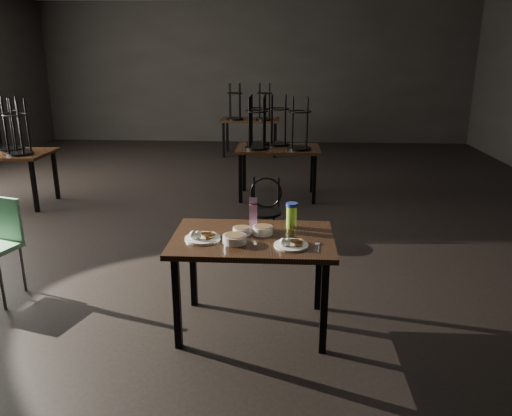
# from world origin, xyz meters

# --- Properties ---
(room) EXTENTS (12.00, 12.04, 3.22)m
(room) POSITION_xyz_m (-0.06, 0.01, 2.33)
(room) COLOR black
(room) RESTS_ON ground
(main_table) EXTENTS (1.20, 0.80, 0.75)m
(main_table) POSITION_xyz_m (0.50, -2.54, 0.67)
(main_table) COLOR black
(main_table) RESTS_ON ground
(plate_left) EXTENTS (0.26, 0.26, 0.08)m
(plate_left) POSITION_xyz_m (0.13, -2.62, 0.77)
(plate_left) COLOR white
(plate_left) RESTS_ON main_table
(plate_right) EXTENTS (0.24, 0.24, 0.08)m
(plate_right) POSITION_xyz_m (0.78, -2.71, 0.77)
(plate_right) COLOR white
(plate_right) RESTS_ON main_table
(bowl_near) EXTENTS (0.14, 0.14, 0.05)m
(bowl_near) POSITION_xyz_m (0.41, -2.49, 0.78)
(bowl_near) COLOR white
(bowl_near) RESTS_ON main_table
(bowl_far) EXTENTS (0.15, 0.15, 0.06)m
(bowl_far) POSITION_xyz_m (0.57, -2.47, 0.78)
(bowl_far) COLOR white
(bowl_far) RESTS_ON main_table
(bowl_big) EXTENTS (0.17, 0.17, 0.06)m
(bowl_big) POSITION_xyz_m (0.38, -2.67, 0.78)
(bowl_big) COLOR white
(bowl_big) RESTS_ON main_table
(juice_carton) EXTENTS (0.06, 0.06, 0.25)m
(juice_carton) POSITION_xyz_m (0.49, -2.35, 0.86)
(juice_carton) COLOR #7F176E
(juice_carton) RESTS_ON main_table
(water_bottle) EXTENTS (0.10, 0.10, 0.20)m
(water_bottle) POSITION_xyz_m (0.78, -2.31, 0.85)
(water_bottle) COLOR #B3F046
(water_bottle) RESTS_ON main_table
(spoon) EXTENTS (0.05, 0.20, 0.01)m
(spoon) POSITION_xyz_m (0.97, -2.67, 0.75)
(spoon) COLOR silver
(spoon) RESTS_ON main_table
(bentwood_chair) EXTENTS (0.37, 0.36, 0.77)m
(bentwood_chair) POSITION_xyz_m (0.52, -0.82, 0.46)
(bentwood_chair) COLOR black
(bentwood_chair) RESTS_ON ground
(bg_table_left) EXTENTS (1.20, 0.80, 1.48)m
(bg_table_left) POSITION_xyz_m (-3.16, 0.56, 0.80)
(bg_table_left) COLOR black
(bg_table_left) RESTS_ON ground
(bg_table_right) EXTENTS (1.20, 0.80, 1.48)m
(bg_table_right) POSITION_xyz_m (0.59, 1.16, 0.80)
(bg_table_right) COLOR black
(bg_table_right) RESTS_ON ground
(bg_table_far) EXTENTS (1.20, 0.80, 1.48)m
(bg_table_far) POSITION_xyz_m (-0.02, 4.33, 0.75)
(bg_table_far) COLOR black
(bg_table_far) RESTS_ON ground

